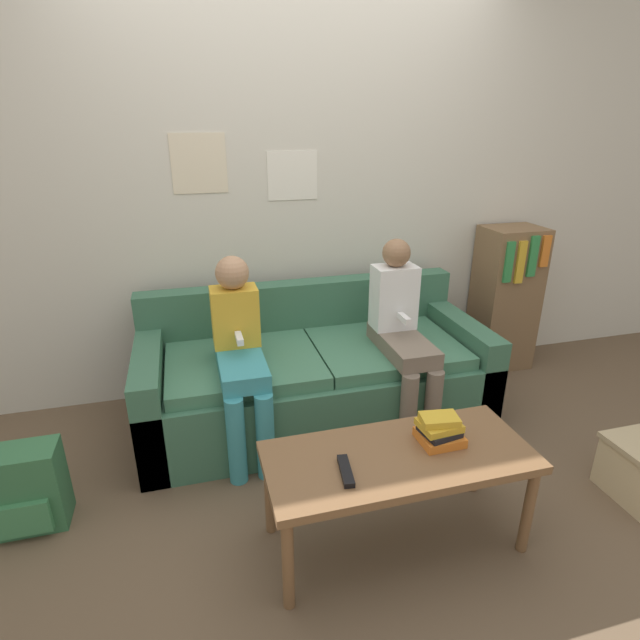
% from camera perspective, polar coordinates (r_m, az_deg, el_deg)
% --- Properties ---
extents(ground_plane, '(10.00, 10.00, 0.00)m').
position_cam_1_polar(ground_plane, '(2.67, 2.39, -16.63)').
color(ground_plane, brown).
extents(wall_back, '(8.00, 0.06, 2.60)m').
position_cam_1_polar(wall_back, '(3.13, -3.27, 15.21)').
color(wall_back, beige).
rests_on(wall_back, ground_plane).
extents(couch, '(1.96, 0.85, 0.74)m').
position_cam_1_polar(couch, '(2.96, -0.68, -6.36)').
color(couch, '#38664C').
rests_on(couch, ground_plane).
extents(coffee_table, '(1.07, 0.46, 0.44)m').
position_cam_1_polar(coffee_table, '(2.09, 8.96, -15.97)').
color(coffee_table, brown).
rests_on(coffee_table, ground_plane).
extents(person_left, '(0.24, 0.58, 1.03)m').
position_cam_1_polar(person_left, '(2.57, -9.17, -3.31)').
color(person_left, teal).
rests_on(person_left, ground_plane).
extents(person_right, '(0.24, 0.58, 1.06)m').
position_cam_1_polar(person_right, '(2.79, 9.35, -1.08)').
color(person_right, '#756656').
rests_on(person_right, ground_plane).
extents(tv_remote, '(0.06, 0.17, 0.02)m').
position_cam_1_polar(tv_remote, '(1.94, 2.96, -16.83)').
color(tv_remote, black).
rests_on(tv_remote, coffee_table).
extents(book_stack, '(0.18, 0.15, 0.12)m').
position_cam_1_polar(book_stack, '(2.12, 13.49, -12.13)').
color(book_stack, orange).
rests_on(book_stack, coffee_table).
extents(bookshelf, '(0.39, 0.33, 1.00)m').
position_cam_1_polar(bookshelf, '(3.73, 20.39, 2.35)').
color(bookshelf, brown).
rests_on(bookshelf, ground_plane).
extents(backpack, '(0.31, 0.21, 0.38)m').
position_cam_1_polar(backpack, '(2.59, -30.67, -16.34)').
color(backpack, '#336B42').
rests_on(backpack, ground_plane).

